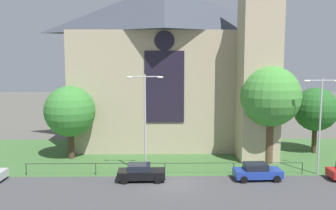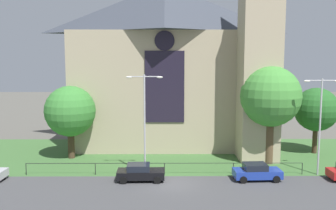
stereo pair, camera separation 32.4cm
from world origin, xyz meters
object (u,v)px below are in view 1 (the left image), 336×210
Objects in this scene: tree_right_near at (270,97)px; streetlamp_far at (320,115)px; parked_car_blue at (257,172)px; parked_car_black at (141,173)px; streetlamp_near at (145,113)px; church_building at (170,63)px; tree_right_far at (316,110)px; tree_left_near at (70,112)px.

tree_right_near is 5.41m from streetlamp_far.
parked_car_black is at bearing 178.00° from parked_car_blue.
streetlamp_near reaches higher than parked_car_black.
streetlamp_far is 2.12× the size of parked_car_blue.
tree_right_near is 2.36× the size of parked_car_blue.
tree_right_far is at bearing -16.74° from church_building.
streetlamp_near is at bearing -163.01° from tree_right_near.
tree_right_near is 1.12× the size of streetlamp_far.
streetlamp_near is 16.22m from streetlamp_far.
tree_right_near is at bearing 61.96° from parked_car_blue.
church_building is 18.03m from tree_right_far.
streetlamp_near reaches higher than tree_right_far.
streetlamp_near is (-12.65, -3.87, -1.07)m from tree_right_near.
parked_car_blue is at bearing -22.36° from tree_left_near.
church_building is at bearing 32.16° from tree_left_near.
parked_car_blue is at bearing -8.41° from streetlamp_near.
parked_car_black is at bearing -153.56° from tree_right_far.
tree_right_near is at bearing 16.99° from streetlamp_near.
streetlamp_far is at bearing 4.38° from parked_car_black.
tree_right_near is at bearing 21.68° from parked_car_black.
tree_right_far is at bearing 33.02° from tree_right_near.
tree_left_near is at bearing 135.06° from parked_car_black.
tree_left_near reaches higher than parked_car_black.
tree_right_near is at bearing -6.11° from tree_left_near.
church_building reaches higher than parked_car_black.
parked_car_black is at bearing -43.76° from tree_left_near.
streetlamp_near is at bearing 77.05° from parked_car_black.
church_building is at bearing 163.26° from tree_right_far.
tree_left_near is 1.86× the size of parked_car_blue.
streetlamp_near is 5.39m from parked_car_black.
parked_car_blue is (10.44, 0.11, 0.00)m from parked_car_black.
parked_car_blue is (18.51, -7.62, -4.42)m from tree_left_near.
parked_car_black is (-19.46, -9.68, -4.31)m from tree_right_far.
streetlamp_far reaches higher than tree_right_far.
parked_car_blue is (-2.55, -5.36, -6.20)m from tree_right_near.
tree_right_far is 22.15m from parked_car_black.
church_building reaches higher than tree_right_near.
tree_right_near reaches higher than streetlamp_far.
church_building is 19.41m from streetlamp_far.
tree_right_far is (27.53, 1.95, -0.10)m from tree_left_near.
streetlamp_near is at bearing -36.06° from tree_left_near.
streetlamp_far is 17.35m from parked_car_black.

